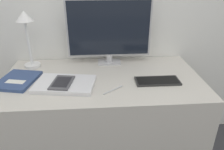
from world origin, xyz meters
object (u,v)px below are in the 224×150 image
desk_lamp (26,30)px  pen (113,90)px  notebook (18,80)px  keyboard (157,81)px  laptop (65,84)px  monitor (109,30)px  ereader (62,82)px

desk_lamp → pen: desk_lamp is taller
notebook → keyboard: bearing=-4.4°
keyboard → notebook: 0.87m
desk_lamp → notebook: (-0.03, -0.23, -0.26)m
notebook → laptop: bearing=-14.3°
monitor → desk_lamp: size_ratio=1.52×
keyboard → notebook: (-0.87, 0.07, 0.00)m
keyboard → desk_lamp: size_ratio=0.70×
laptop → ereader: ereader is taller
monitor → keyboard: (0.28, -0.33, -0.24)m
laptop → pen: size_ratio=3.14×
monitor → notebook: monitor is taller
keyboard → notebook: size_ratio=0.91×
ereader → desk_lamp: 0.47m
desk_lamp → notebook: desk_lamp is taller
laptop → notebook: laptop is taller
laptop → ereader: bearing=-137.4°
ereader → pen: bearing=-12.3°
monitor → notebook: (-0.59, -0.26, -0.24)m
monitor → notebook: 0.69m
laptop → ereader: size_ratio=1.96×
desk_lamp → ereader: bearing=-51.7°
laptop → pen: (0.28, -0.08, -0.01)m
keyboard → pen: size_ratio=2.27×
laptop → pen: 0.30m
ereader → pen: ereader is taller
desk_lamp → notebook: size_ratio=1.30×
keyboard → ereader: ereader is taller
monitor → pen: size_ratio=4.96×
monitor → pen: (-0.00, -0.42, -0.24)m
keyboard → ereader: bearing=-177.8°
pen → laptop: bearing=164.7°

